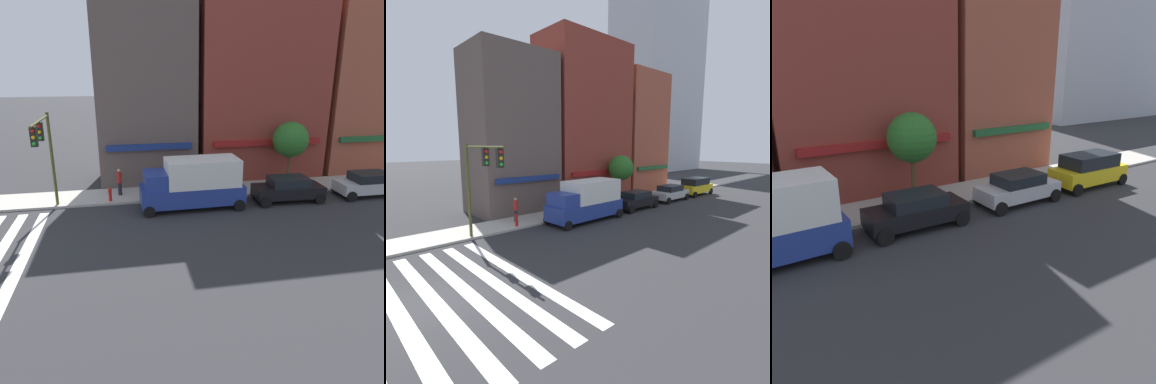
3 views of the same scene
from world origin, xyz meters
TOP-DOWN VIEW (x-y plane):
  - storefront_row at (18.87, 11.50)m, footprint 24.11×5.30m
  - sedan_black at (18.47, 4.70)m, footprint 4.44×2.02m
  - sedan_silver at (24.23, 4.70)m, footprint 4.40×2.02m
  - suv_yellow at (29.63, 4.70)m, footprint 4.74×2.12m
  - street_tree at (19.71, 7.50)m, footprint 2.45×2.45m

SIDE VIEW (x-z plane):
  - sedan_black at x=18.47m, z-range 0.05..1.64m
  - sedan_silver at x=24.23m, z-range 0.05..1.64m
  - suv_yellow at x=29.63m, z-range 0.06..2.00m
  - street_tree at x=19.71m, z-range 1.16..5.66m
  - storefront_row at x=18.87m, z-range -0.62..15.19m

